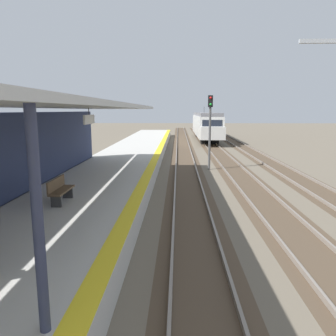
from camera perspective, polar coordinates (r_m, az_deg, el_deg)
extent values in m
cube|color=#B7B5AD|center=(16.85, -11.44, -2.96)|extent=(5.00, 80.00, 0.90)
cube|color=yellow|center=(16.38, -3.81, -1.53)|extent=(0.50, 80.00, 0.01)
cube|color=#4C4C4C|center=(13.20, -27.23, -7.51)|extent=(0.50, 24.00, 0.90)
cube|color=silver|center=(11.66, -18.25, 10.39)|extent=(4.40, 24.00, 0.16)
cylinder|color=#2D334C|center=(5.21, -21.37, -13.69)|extent=(0.16, 0.16, 4.27)
cube|color=white|center=(13.45, -13.60, 8.23)|extent=(0.08, 1.40, 0.36)
cylinder|color=#333333|center=(13.44, -13.65, 9.57)|extent=(0.03, 0.03, 0.27)
cube|color=#4C3D2D|center=(20.41, 3.33, -1.80)|extent=(2.34, 120.00, 0.01)
cube|color=slate|center=(20.39, 1.31, -1.57)|extent=(0.08, 120.00, 0.15)
cube|color=slate|center=(20.43, 5.35, -1.59)|extent=(0.08, 120.00, 0.15)
cube|color=#4C3D2D|center=(20.79, 12.75, -1.81)|extent=(2.34, 120.00, 0.01)
cube|color=slate|center=(20.65, 10.79, -1.60)|extent=(0.08, 120.00, 0.15)
cube|color=slate|center=(20.92, 14.69, -1.60)|extent=(0.08, 120.00, 0.15)
cube|color=#4C3D2D|center=(21.70, 21.60, -1.79)|extent=(2.34, 120.00, 0.01)
cube|color=slate|center=(21.45, 19.80, -1.59)|extent=(0.08, 120.00, 0.15)
cube|color=slate|center=(21.94, 23.38, -1.57)|extent=(0.08, 120.00, 0.15)
cube|color=silver|center=(47.81, 6.59, 7.41)|extent=(2.90, 18.00, 2.70)
cube|color=slate|center=(47.77, 6.63, 9.29)|extent=(2.67, 18.00, 0.44)
cube|color=black|center=(38.82, 7.70, 7.40)|extent=(2.32, 0.06, 1.21)
cube|color=silver|center=(38.09, 7.79, 6.03)|extent=(2.78, 1.60, 1.49)
cube|color=black|center=(47.94, 8.35, 7.86)|extent=(0.04, 15.84, 0.86)
cylinder|color=#333333|center=(51.35, 6.30, 10.09)|extent=(0.06, 0.06, 0.90)
cube|color=black|center=(42.11, 7.20, 4.72)|extent=(2.17, 2.20, 0.72)
cube|color=black|center=(53.73, 6.04, 5.87)|extent=(2.17, 2.20, 0.72)
cylinder|color=#4C4C4C|center=(23.32, 7.26, 5.07)|extent=(0.16, 0.16, 4.40)
cube|color=black|center=(23.25, 7.41, 11.47)|extent=(0.32, 0.24, 0.80)
sphere|color=red|center=(23.11, 7.45, 12.02)|extent=(0.16, 0.16, 0.16)
sphere|color=green|center=(23.10, 7.43, 10.93)|extent=(0.16, 0.16, 0.16)
cube|color=brown|center=(12.35, -18.00, -3.74)|extent=(0.44, 1.60, 0.06)
cube|color=brown|center=(12.37, -18.93, -2.64)|extent=(0.06, 1.60, 0.40)
cube|color=#333333|center=(11.86, -18.91, -5.45)|extent=(0.36, 0.08, 0.44)
cube|color=#333333|center=(12.95, -17.06, -4.07)|extent=(0.36, 0.08, 0.44)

